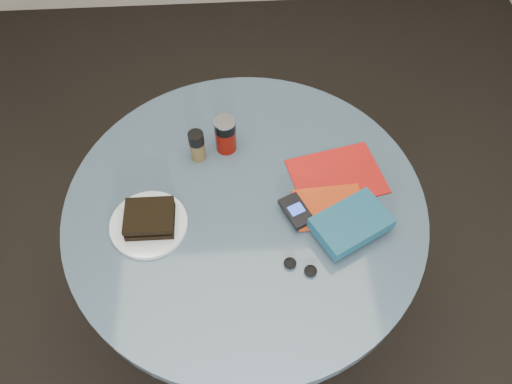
{
  "coord_description": "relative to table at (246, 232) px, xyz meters",
  "views": [
    {
      "loc": [
        -0.02,
        -0.75,
        1.9
      ],
      "look_at": [
        0.03,
        0.0,
        0.8
      ],
      "focal_mm": 35.0,
      "sensor_mm": 36.0,
      "label": 1
    }
  ],
  "objects": [
    {
      "name": "ground",
      "position": [
        0.0,
        0.0,
        -0.59
      ],
      "size": [
        4.0,
        4.0,
        0.0
      ],
      "primitive_type": "plane",
      "color": "black",
      "rests_on": "ground"
    },
    {
      "name": "table",
      "position": [
        0.0,
        0.0,
        0.0
      ],
      "size": [
        1.0,
        1.0,
        0.75
      ],
      "color": "black",
      "rests_on": "ground"
    },
    {
      "name": "plate",
      "position": [
        -0.26,
        -0.06,
        0.17
      ],
      "size": [
        0.26,
        0.26,
        0.01
      ],
      "primitive_type": "cylinder",
      "rotation": [
        0.0,
        0.0,
        -0.28
      ],
      "color": "silver",
      "rests_on": "table"
    },
    {
      "name": "sandwich",
      "position": [
        -0.25,
        -0.06,
        0.2
      ],
      "size": [
        0.13,
        0.11,
        0.04
      ],
      "color": "black",
      "rests_on": "plate"
    },
    {
      "name": "soda_can",
      "position": [
        -0.05,
        0.2,
        0.22
      ],
      "size": [
        0.08,
        0.08,
        0.12
      ],
      "color": "#6E0D05",
      "rests_on": "table"
    },
    {
      "name": "pepper_grinder",
      "position": [
        -0.13,
        0.17,
        0.22
      ],
      "size": [
        0.05,
        0.05,
        0.1
      ],
      "color": "#504122",
      "rests_on": "table"
    },
    {
      "name": "magazine",
      "position": [
        0.27,
        0.07,
        0.17
      ],
      "size": [
        0.29,
        0.24,
        0.0
      ],
      "primitive_type": "cube",
      "rotation": [
        0.0,
        0.0,
        0.22
      ],
      "color": "#9B100E",
      "rests_on": "table"
    },
    {
      "name": "red_book",
      "position": [
        0.23,
        -0.04,
        0.18
      ],
      "size": [
        0.2,
        0.14,
        0.02
      ],
      "primitive_type": "cube",
      "rotation": [
        0.0,
        0.0,
        0.06
      ],
      "color": "#AC310D",
      "rests_on": "magazine"
    },
    {
      "name": "novel",
      "position": [
        0.27,
        -0.11,
        0.2
      ],
      "size": [
        0.23,
        0.2,
        0.04
      ],
      "primitive_type": "cube",
      "rotation": [
        0.0,
        0.0,
        0.49
      ],
      "color": "#113E53",
      "rests_on": "red_book"
    },
    {
      "name": "mp3_player",
      "position": [
        0.13,
        -0.05,
        0.19
      ],
      "size": [
        0.09,
        0.11,
        0.02
      ],
      "color": "black",
      "rests_on": "red_book"
    },
    {
      "name": "headphones",
      "position": [
        0.13,
        -0.21,
        0.17
      ],
      "size": [
        0.09,
        0.07,
        0.02
      ],
      "color": "black",
      "rests_on": "table"
    }
  ]
}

